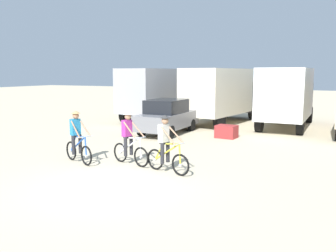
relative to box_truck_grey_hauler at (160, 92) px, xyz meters
The scene contains 9 objects.
ground_plane 13.85m from the box_truck_grey_hauler, 68.71° to the right, with size 120.00×120.00×0.00m, color beige.
box_truck_grey_hauler is the anchor object (origin of this frame).
box_truck_cream_rv 4.05m from the box_truck_grey_hauler, ahead, with size 3.32×7.02×3.35m.
box_truck_white_box 7.90m from the box_truck_grey_hauler, ahead, with size 2.45×6.77×3.35m.
sedan_parked 5.26m from the box_truck_grey_hauler, 58.56° to the right, with size 1.82×4.22×1.76m.
cyclist_orange_shirt 11.43m from the box_truck_grey_hauler, 77.40° to the right, with size 1.64×0.76×1.82m.
cyclist_cowboy_hat 11.40m from the box_truck_grey_hauler, 68.10° to the right, with size 1.68×0.65×1.82m.
cyclist_near_camera 12.38m from the box_truck_grey_hauler, 61.91° to the right, with size 1.68×0.64×1.82m.
supply_crate 7.36m from the box_truck_grey_hauler, 36.43° to the right, with size 0.75×0.95×0.61m, color #9E2D2D.
Camera 1 is at (5.60, -7.78, 3.11)m, focal length 37.84 mm.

